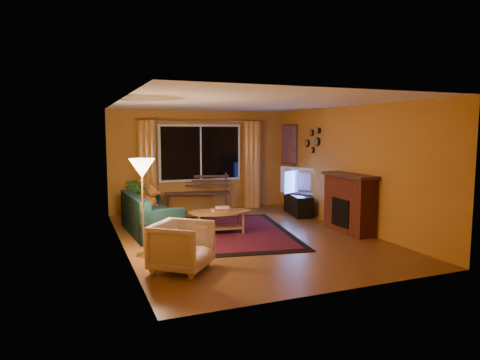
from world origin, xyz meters
name	(u,v)px	position (x,y,z in m)	size (l,w,h in m)	color
floor	(246,237)	(0.00, 0.00, -0.01)	(4.50, 6.00, 0.02)	brown
ceiling	(246,103)	(0.00, 0.00, 2.51)	(4.50, 6.00, 0.02)	white
wall_back	(200,161)	(0.00, 3.01, 1.25)	(4.50, 0.02, 2.50)	#C2802B
wall_left	(121,176)	(-2.26, 0.00, 1.25)	(0.02, 6.00, 2.50)	#C2802B
wall_right	(347,167)	(2.26, 0.00, 1.25)	(0.02, 6.00, 2.50)	#C2802B
window	(201,153)	(0.00, 2.94, 1.45)	(2.00, 0.02, 1.30)	black
curtain_rod	(201,121)	(0.00, 2.90, 2.25)	(0.03, 0.03, 3.20)	#BF8C3F
curtain_left	(147,168)	(-1.35, 2.88, 1.12)	(0.36, 0.36, 2.24)	orange
curtain_right	(251,165)	(1.35, 2.88, 1.12)	(0.36, 0.36, 2.24)	orange
bench	(198,202)	(-0.15, 2.75, 0.24)	(1.58, 0.46, 0.47)	#3A2620
potted_plant	(135,199)	(-1.68, 2.64, 0.43)	(0.48, 0.48, 0.86)	#235B1E
sofa	(151,214)	(-1.62, 0.96, 0.38)	(0.81, 1.88, 0.76)	#102A2F
dog	(149,198)	(-1.57, 1.38, 0.63)	(0.34, 0.47, 0.51)	brown
armchair	(182,244)	(-1.61, -1.48, 0.39)	(0.75, 0.71, 0.78)	beige
floor_lamp	(143,208)	(-2.00, -0.56, 0.79)	(0.26, 0.26, 1.57)	#BF8C3F
rug	(236,232)	(-0.05, 0.39, 0.01)	(2.05, 3.24, 0.02)	#6F0600
coffee_table	(220,222)	(-0.39, 0.41, 0.22)	(1.23, 1.23, 0.45)	#AD7A42
tv_console	(298,204)	(2.00, 1.55, 0.24)	(0.39, 1.16, 0.48)	black
television	(298,181)	(2.00, 1.55, 0.80)	(1.11, 0.15, 0.64)	black
fireplace	(349,205)	(2.05, -0.40, 0.55)	(0.40, 1.20, 1.10)	maroon
mirror_cluster	(312,139)	(2.21, 1.30, 1.80)	(0.06, 0.60, 0.56)	black
painting	(289,144)	(2.22, 2.45, 1.65)	(0.04, 0.76, 0.96)	#C84E28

